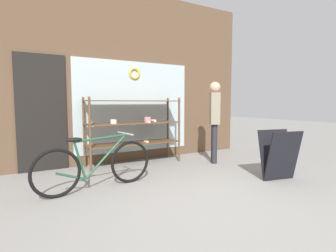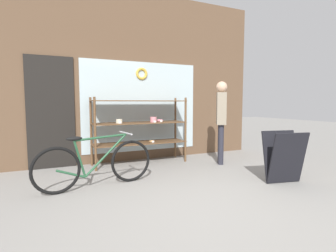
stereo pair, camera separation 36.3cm
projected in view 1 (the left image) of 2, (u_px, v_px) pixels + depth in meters
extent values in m
plane|color=gray|center=(210.00, 205.00, 3.18)|extent=(30.00, 30.00, 0.00)
cube|color=brown|center=(124.00, 77.00, 5.47)|extent=(5.93, 0.08, 3.56)
cube|color=silver|center=(134.00, 107.00, 5.58)|extent=(2.54, 0.02, 1.90)
cube|color=black|center=(42.00, 113.00, 4.69)|extent=(0.84, 0.03, 2.10)
torus|color=gold|center=(134.00, 73.00, 5.50)|extent=(0.26, 0.06, 0.26)
cylinder|color=brown|center=(90.00, 135.00, 4.57)|extent=(0.04, 0.04, 1.34)
cylinder|color=brown|center=(179.00, 130.00, 5.50)|extent=(0.04, 0.04, 1.34)
cylinder|color=brown|center=(84.00, 132.00, 4.98)|extent=(0.04, 0.04, 1.34)
cylinder|color=brown|center=(168.00, 128.00, 5.90)|extent=(0.04, 0.04, 1.34)
cube|color=brown|center=(134.00, 143.00, 5.26)|extent=(1.89, 0.52, 0.02)
cube|color=brown|center=(134.00, 123.00, 5.22)|extent=(1.89, 0.52, 0.02)
cube|color=brown|center=(134.00, 101.00, 5.19)|extent=(1.89, 0.52, 0.02)
cylinder|color=beige|center=(114.00, 122.00, 4.95)|extent=(0.12, 0.12, 0.08)
cube|color=white|center=(115.00, 123.00, 4.89)|extent=(0.05, 0.00, 0.04)
cylinder|color=pink|center=(148.00, 120.00, 5.26)|extent=(0.14, 0.14, 0.11)
cube|color=white|center=(149.00, 122.00, 5.20)|extent=(0.05, 0.00, 0.04)
torus|color=tan|center=(146.00, 141.00, 5.32)|extent=(0.12, 0.12, 0.03)
cube|color=white|center=(147.00, 142.00, 5.26)|extent=(0.05, 0.00, 0.04)
torus|color=pink|center=(153.00, 121.00, 5.46)|extent=(0.13, 0.13, 0.05)
cube|color=white|center=(155.00, 121.00, 5.40)|extent=(0.05, 0.00, 0.04)
torus|color=black|center=(56.00, 173.00, 3.38)|extent=(0.65, 0.13, 0.65)
torus|color=black|center=(130.00, 162.00, 4.05)|extent=(0.65, 0.13, 0.65)
cylinder|color=#235133|center=(106.00, 156.00, 3.79)|extent=(0.65, 0.12, 0.60)
cylinder|color=#235133|center=(101.00, 138.00, 3.73)|extent=(0.77, 0.13, 0.07)
cylinder|color=#235133|center=(80.00, 161.00, 3.56)|extent=(0.17, 0.05, 0.54)
cylinder|color=#235133|center=(71.00, 176.00, 3.51)|extent=(0.40, 0.08, 0.18)
ellipsoid|color=black|center=(74.00, 140.00, 3.49)|extent=(0.23, 0.12, 0.06)
cylinder|color=#B2B2B7|center=(125.00, 133.00, 3.96)|extent=(0.08, 0.46, 0.02)
cube|color=black|center=(283.00, 156.00, 4.10)|extent=(0.60, 0.31, 0.79)
cube|color=black|center=(275.00, 154.00, 4.27)|extent=(0.60, 0.31, 0.79)
cylinder|color=#282833|center=(214.00, 144.00, 5.32)|extent=(0.11, 0.11, 0.80)
cylinder|color=#282833|center=(214.00, 143.00, 5.43)|extent=(0.11, 0.11, 0.80)
cube|color=gray|center=(215.00, 108.00, 5.31)|extent=(0.32, 0.37, 0.64)
sphere|color=tan|center=(215.00, 87.00, 5.27)|extent=(0.22, 0.22, 0.22)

